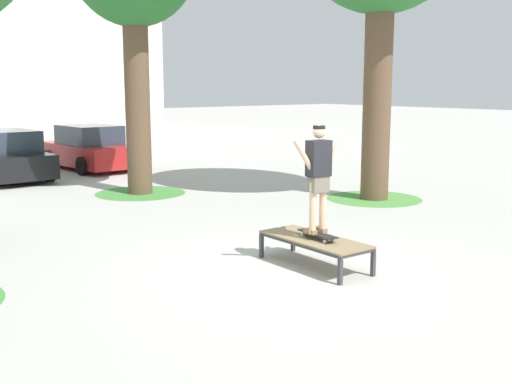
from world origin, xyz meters
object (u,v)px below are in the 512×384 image
skateboard (317,234)px  skate_box (315,241)px  car_red (88,149)px  car_black (5,157)px  skater (318,172)px

skateboard → skate_box: bearing=89.3°
car_red → skate_box: bearing=-98.6°
skateboard → car_red: size_ratio=0.19×
car_black → car_red: size_ratio=0.99×
skateboard → skater: bearing=84.7°
skateboard → car_red: car_red is taller
skateboard → car_black: (-0.94, 12.69, 0.15)m
skateboard → skater: (0.00, 0.00, 0.99)m
car_black → skate_box: bearing=-85.7°
skateboard → car_black: car_black is taller
car_black → car_red: bearing=11.8°
skate_box → skateboard: size_ratio=2.34×
skateboard → skater: 0.99m
skate_box → skateboard: bearing=-90.7°
skate_box → car_red: 13.40m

